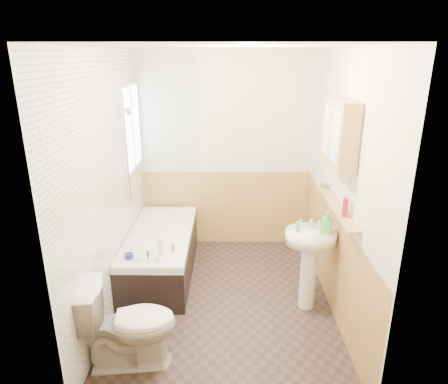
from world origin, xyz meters
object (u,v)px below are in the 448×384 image
at_px(bathtub, 161,252).
at_px(medicine_cabinet, 340,133).
at_px(toilet, 129,324).
at_px(sink, 310,253).
at_px(pine_shelf, 334,204).

height_order(bathtub, medicine_cabinet, medicine_cabinet).
distance_m(bathtub, toilet, 1.44).
distance_m(sink, medicine_cabinet, 1.20).
relative_size(pine_shelf, medicine_cabinet, 2.00).
distance_m(toilet, sink, 1.81).
bearing_deg(sink, pine_shelf, 19.50).
bearing_deg(bathtub, medicine_cabinet, -20.62).
distance_m(toilet, medicine_cabinet, 2.40).
distance_m(bathtub, pine_shelf, 2.05).
xyz_separation_m(toilet, medicine_cabinet, (1.77, 0.78, 1.41)).
bearing_deg(toilet, sink, -69.69).
xyz_separation_m(bathtub, toilet, (-0.03, -1.43, 0.10)).
height_order(sink, pine_shelf, pine_shelf).
distance_m(bathtub, sink, 1.72).
distance_m(pine_shelf, medicine_cabinet, 0.69).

